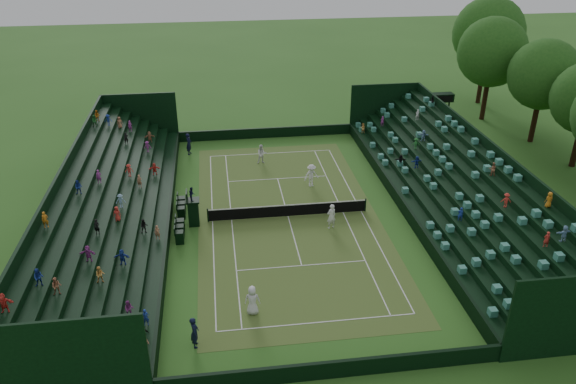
{
  "coord_description": "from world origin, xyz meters",
  "views": [
    {
      "loc": [
        -4.84,
        -35.41,
        20.16
      ],
      "look_at": [
        0.0,
        0.0,
        2.0
      ],
      "focal_mm": 35.0,
      "sensor_mm": 36.0,
      "label": 1
    }
  ],
  "objects_px": {
    "tennis_net": "(288,210)",
    "umpire_chair": "(193,209)",
    "player_near_east": "(331,216)",
    "player_far_east": "(311,175)",
    "player_near_west": "(252,300)",
    "player_far_west": "(262,154)"
  },
  "relations": [
    {
      "from": "player_far_east",
      "to": "tennis_net",
      "type": "bearing_deg",
      "value": -132.92
    },
    {
      "from": "umpire_chair",
      "to": "player_far_west",
      "type": "relative_size",
      "value": 1.71
    },
    {
      "from": "tennis_net",
      "to": "player_far_east",
      "type": "height_order",
      "value": "player_far_east"
    },
    {
      "from": "player_near_west",
      "to": "player_far_east",
      "type": "height_order",
      "value": "player_far_east"
    },
    {
      "from": "player_far_west",
      "to": "player_far_east",
      "type": "relative_size",
      "value": 0.91
    },
    {
      "from": "tennis_net",
      "to": "umpire_chair",
      "type": "bearing_deg",
      "value": -177.6
    },
    {
      "from": "tennis_net",
      "to": "umpire_chair",
      "type": "height_order",
      "value": "umpire_chair"
    },
    {
      "from": "player_near_west",
      "to": "player_far_west",
      "type": "bearing_deg",
      "value": -89.0
    },
    {
      "from": "player_near_west",
      "to": "player_far_east",
      "type": "bearing_deg",
      "value": -103.49
    },
    {
      "from": "umpire_chair",
      "to": "player_near_east",
      "type": "distance_m",
      "value": 9.72
    },
    {
      "from": "player_near_west",
      "to": "umpire_chair",
      "type": "bearing_deg",
      "value": -64.16
    },
    {
      "from": "tennis_net",
      "to": "player_far_west",
      "type": "distance_m",
      "value": 9.85
    },
    {
      "from": "player_far_west",
      "to": "umpire_chair",
      "type": "bearing_deg",
      "value": -122.85
    },
    {
      "from": "player_near_west",
      "to": "player_near_east",
      "type": "bearing_deg",
      "value": -118.11
    },
    {
      "from": "umpire_chair",
      "to": "player_far_west",
      "type": "xyz_separation_m",
      "value": [
        5.8,
        10.08,
        -0.4
      ]
    },
    {
      "from": "player_far_west",
      "to": "player_far_east",
      "type": "distance_m",
      "value": 6.2
    },
    {
      "from": "player_near_east",
      "to": "player_far_east",
      "type": "relative_size",
      "value": 0.99
    },
    {
      "from": "umpire_chair",
      "to": "player_near_west",
      "type": "relative_size",
      "value": 1.67
    },
    {
      "from": "umpire_chair",
      "to": "player_far_east",
      "type": "relative_size",
      "value": 1.56
    },
    {
      "from": "player_far_west",
      "to": "player_far_east",
      "type": "xyz_separation_m",
      "value": [
        3.52,
        -5.1,
        0.08
      ]
    },
    {
      "from": "tennis_net",
      "to": "player_far_east",
      "type": "bearing_deg",
      "value": 61.59
    },
    {
      "from": "player_far_west",
      "to": "player_near_east",
      "type": "bearing_deg",
      "value": -75.35
    }
  ]
}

